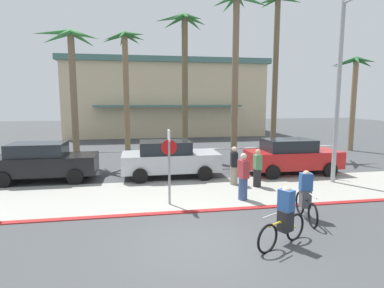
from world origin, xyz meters
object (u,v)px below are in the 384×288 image
Objects in this scene: palm_tree_2 at (184,52)px; car_black_1 at (43,161)px; palm_tree_1 at (125,65)px; car_silver_2 at (169,159)px; pedestrian_2 at (234,167)px; palm_tree_5 at (354,83)px; palm_tree_0 at (71,64)px; streetlight_curb at (342,82)px; cyclist_yellow_0 at (284,218)px; cyclist_black_1 at (306,196)px; car_red_3 at (292,156)px; palm_tree_4 at (277,45)px; pedestrian_1 at (243,179)px; stop_sign_bike_lane at (169,156)px; palm_tree_3 at (236,41)px; pedestrian_0 at (257,170)px.

car_black_1 is at bearing -146.15° from palm_tree_2.
car_silver_2 is (2.06, -6.41, -4.82)m from palm_tree_1.
palm_tree_5 is at bearing 34.35° from pedestrian_2.
palm_tree_0 is at bearing 138.64° from car_silver_2.
palm_tree_1 is at bearing 60.46° from car_black_1.
pedestrian_2 is at bearing 171.99° from streetlight_curb.
cyclist_yellow_0 is 2.07m from cyclist_black_1.
car_red_3 is at bearing -3.06° from car_black_1.
car_red_3 is at bearing 66.67° from cyclist_black_1.
streetlight_curb is at bearing -63.65° from car_red_3.
palm_tree_1 reaches higher than pedestrian_2.
pedestrian_1 is at bearing -119.83° from palm_tree_4.
pedestrian_1 is at bearing -59.59° from car_silver_2.
stop_sign_bike_lane is 0.27× the size of palm_tree_3.
palm_tree_5 reaches higher than cyclist_black_1.
pedestrian_1 is at bearing 87.30° from cyclist_yellow_0.
pedestrian_2 reaches higher than pedestrian_0.
palm_tree_0 is at bearing -175.91° from palm_tree_5.
pedestrian_0 is 0.96× the size of pedestrian_2.
palm_tree_0 reaches higher than car_black_1.
streetlight_curb is 0.74× the size of palm_tree_4.
car_black_1 and car_red_3 have the same top height.
pedestrian_1 is (-3.63, -3.48, -0.09)m from car_red_3.
car_red_3 is (-1.70, -5.82, -6.17)m from palm_tree_4.
palm_tree_3 is at bearing 72.41° from pedestrian_2.
cyclist_black_1 is 1.15× the size of pedestrian_0.
palm_tree_3 reaches higher than streetlight_curb.
car_black_1 is at bearing 176.97° from car_silver_2.
cyclist_black_1 is at bearing -58.43° from pedestrian_1.
palm_tree_1 reaches higher than palm_tree_0.
stop_sign_bike_lane is 10.07m from palm_tree_0.
streetlight_curb is 1.70× the size of car_silver_2.
pedestrian_0 is at bearing -31.56° from pedestrian_2.
palm_tree_1 is 11.45m from car_red_3.
palm_tree_0 is 9.14m from palm_tree_3.
palm_tree_4 is at bearing 84.99° from streetlight_curb.
car_black_1 is 8.31m from pedestrian_2.
streetlight_curb is 4.42× the size of pedestrian_1.
car_red_3 is at bearing -141.46° from palm_tree_5.
streetlight_curb is at bearing -1.62° from pedestrian_0.
palm_tree_4 is at bearing 21.72° from car_black_1.
car_black_1 is at bearing 145.77° from cyclist_black_1.
palm_tree_4 reaches higher than pedestrian_0.
pedestrian_2 is at bearing -80.71° from palm_tree_2.
pedestrian_2 is at bearing 103.02° from cyclist_black_1.
palm_tree_5 is 3.59× the size of cyclist_black_1.
palm_tree_5 reaches higher than cyclist_yellow_0.
palm_tree_1 is 12.11m from pedestrian_1.
streetlight_curb is 0.97× the size of palm_tree_1.
palm_tree_0 is 4.50× the size of cyclist_yellow_0.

